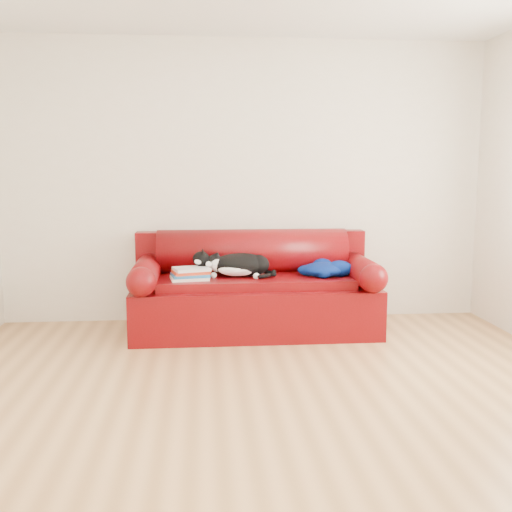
% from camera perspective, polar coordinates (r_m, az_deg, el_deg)
% --- Properties ---
extents(ground, '(4.50, 4.50, 0.00)m').
position_cam_1_polar(ground, '(3.89, 1.15, -13.04)').
color(ground, '#9A6D3D').
rests_on(ground, ground).
extents(room_shell, '(4.52, 4.02, 2.61)m').
position_cam_1_polar(room_shell, '(3.67, 3.16, 12.19)').
color(room_shell, beige).
rests_on(room_shell, ground).
extents(sofa_base, '(2.10, 0.90, 0.50)m').
position_cam_1_polar(sofa_base, '(5.25, -0.14, -4.69)').
color(sofa_base, '#430302').
rests_on(sofa_base, ground).
extents(sofa_back, '(2.10, 1.01, 0.88)m').
position_cam_1_polar(sofa_back, '(5.43, -0.36, -0.99)').
color(sofa_back, '#430302').
rests_on(sofa_back, ground).
extents(book_stack, '(0.34, 0.29, 0.10)m').
position_cam_1_polar(book_stack, '(5.05, -6.27, -1.68)').
color(book_stack, silver).
rests_on(book_stack, sofa_base).
extents(cat, '(0.69, 0.32, 0.25)m').
position_cam_1_polar(cat, '(5.14, -1.59, -0.90)').
color(cat, black).
rests_on(cat, sofa_base).
extents(blanket, '(0.51, 0.41, 0.14)m').
position_cam_1_polar(blanket, '(5.23, 6.52, -1.20)').
color(blanket, '#020E48').
rests_on(blanket, sofa_base).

